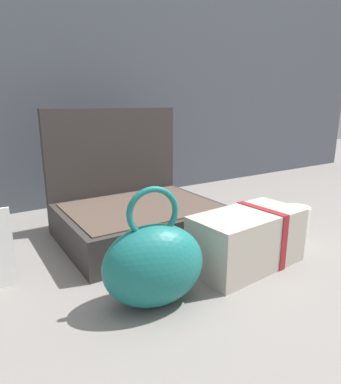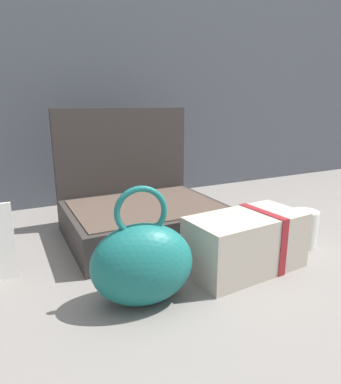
# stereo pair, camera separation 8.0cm
# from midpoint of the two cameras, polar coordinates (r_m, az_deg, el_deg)

# --- Properties ---
(ground_plane) EXTENTS (6.00, 6.00, 0.00)m
(ground_plane) POSITION_cam_midpoint_polar(r_m,az_deg,el_deg) (0.88, 2.65, -10.06)
(ground_plane) COLOR slate
(back_wall) EXTENTS (3.20, 0.06, 1.40)m
(back_wall) POSITION_cam_midpoint_polar(r_m,az_deg,el_deg) (1.37, -10.60, 28.56)
(back_wall) COLOR #474C54
(back_wall) RESTS_ON ground_plane
(open_suitcase) EXTENTS (0.42, 0.34, 0.36)m
(open_suitcase) POSITION_cam_midpoint_polar(r_m,az_deg,el_deg) (0.97, -2.72, -2.83)
(open_suitcase) COLOR #332D2B
(open_suitcase) RESTS_ON ground_plane
(teal_pouch_handbag) EXTENTS (0.21, 0.16, 0.23)m
(teal_pouch_handbag) POSITION_cam_midpoint_polar(r_m,az_deg,el_deg) (0.64, -1.16, -12.01)
(teal_pouch_handbag) COLOR #196B66
(teal_pouch_handbag) RESTS_ON ground_plane
(cream_toiletry_bag) EXTENTS (0.28, 0.15, 0.13)m
(cream_toiletry_bag) POSITION_cam_midpoint_polar(r_m,az_deg,el_deg) (0.80, 15.67, -8.24)
(cream_toiletry_bag) COLOR #B2A899
(cream_toiletry_bag) RESTS_ON ground_plane
(coffee_mug) EXTENTS (0.11, 0.07, 0.10)m
(coffee_mug) POSITION_cam_midpoint_polar(r_m,az_deg,el_deg) (0.97, 23.74, -5.78)
(coffee_mug) COLOR silver
(coffee_mug) RESTS_ON ground_plane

